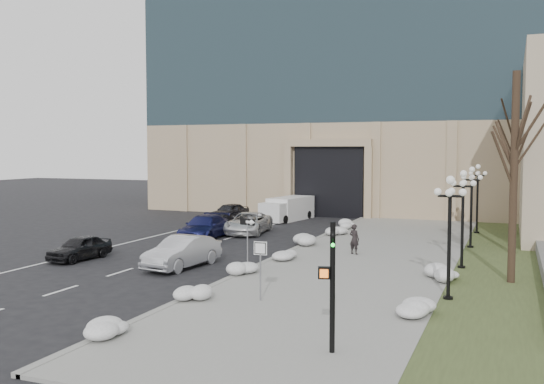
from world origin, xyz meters
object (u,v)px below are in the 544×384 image
at_px(car_d, 248,223).
at_px(lamppost_d, 478,189).
at_px(car_b, 182,252).
at_px(car_e, 229,212).
at_px(lamppost_c, 471,196).
at_px(box_truck, 287,209).
at_px(car_a, 80,248).
at_px(pedestrian, 354,239).
at_px(lamppost_b, 463,206).
at_px(car_c, 204,227).
at_px(keep_sign, 260,258).
at_px(traffic_signal, 331,290).
at_px(one_way_sign, 250,228).
at_px(lamppost_a, 450,221).

height_order(car_d, lamppost_d, lamppost_d).
relative_size(car_b, lamppost_d, 0.97).
distance_m(car_e, lamppost_c, 21.05).
height_order(car_b, car_d, car_b).
distance_m(car_b, box_truck, 20.66).
height_order(car_a, car_d, car_d).
xyz_separation_m(pedestrian, lamppost_b, (5.66, -1.72, 2.14)).
bearing_deg(car_a, lamppost_d, 47.97).
bearing_deg(car_c, car_a, -112.54).
relative_size(keep_sign, traffic_signal, 0.62).
distance_m(box_truck, keep_sign, 26.85).
xyz_separation_m(one_way_sign, lamppost_a, (9.06, -2.01, 0.97)).
xyz_separation_m(car_c, lamppost_b, (16.19, -4.43, 2.32)).
relative_size(car_a, lamppost_c, 0.78).
relative_size(lamppost_a, lamppost_d, 1.00).
height_order(car_c, one_way_sign, one_way_sign).
relative_size(car_a, car_c, 0.72).
bearing_deg(lamppost_b, car_b, -160.67).
relative_size(car_d, traffic_signal, 1.38).
distance_m(car_b, car_d, 12.29).
bearing_deg(lamppost_c, car_d, 175.25).
bearing_deg(car_c, lamppost_d, 21.05).
distance_m(car_b, keep_sign, 8.00).
xyz_separation_m(car_b, car_e, (-6.64, 19.00, -0.08)).
bearing_deg(keep_sign, lamppost_d, 68.50).
bearing_deg(one_way_sign, box_truck, 124.63).
relative_size(car_a, box_truck, 0.62).
bearing_deg(lamppost_c, lamppost_b, -90.00).
relative_size(car_e, traffic_signal, 1.07).
relative_size(keep_sign, lamppost_b, 0.49).
xyz_separation_m(box_truck, one_way_sign, (5.73, -20.60, 1.21)).
bearing_deg(car_b, lamppost_a, -2.71).
bearing_deg(pedestrian, car_d, -12.16).
bearing_deg(pedestrian, car_c, 7.38).
xyz_separation_m(car_c, lamppost_a, (16.19, -10.93, 2.32)).
bearing_deg(one_way_sign, car_a, -160.56).
bearing_deg(pedestrian, lamppost_d, -94.88).
relative_size(car_e, lamppost_c, 0.85).
height_order(car_c, box_truck, box_truck).
xyz_separation_m(pedestrian, lamppost_d, (5.66, 11.28, 2.14)).
distance_m(keep_sign, lamppost_d, 23.36).
bearing_deg(pedestrian, lamppost_b, -175.16).
relative_size(one_way_sign, lamppost_a, 0.54).
height_order(pedestrian, keep_sign, keep_sign).
relative_size(pedestrian, lamppost_b, 0.34).
bearing_deg(car_b, car_c, 118.22).
height_order(car_b, traffic_signal, traffic_signal).
relative_size(car_d, pedestrian, 3.19).
height_order(keep_sign, traffic_signal, traffic_signal).
bearing_deg(one_way_sign, pedestrian, 80.45).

